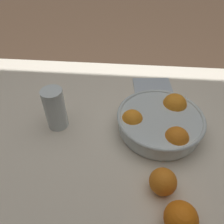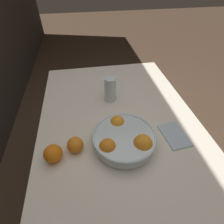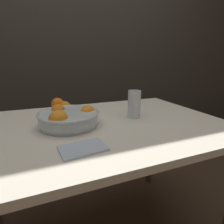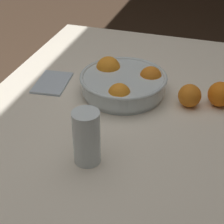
% 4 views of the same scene
% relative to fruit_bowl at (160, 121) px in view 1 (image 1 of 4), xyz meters
% --- Properties ---
extents(ground_plane, '(12.00, 12.00, 0.00)m').
position_rel_fruit_bowl_xyz_m(ground_plane, '(0.12, -0.01, -0.81)').
color(ground_plane, '#4C3828').
extents(dining_table, '(1.31, 0.83, 0.76)m').
position_rel_fruit_bowl_xyz_m(dining_table, '(0.12, -0.01, -0.13)').
color(dining_table, beige).
rests_on(dining_table, ground_plane).
extents(fruit_bowl, '(0.28, 0.28, 0.10)m').
position_rel_fruit_bowl_xyz_m(fruit_bowl, '(0.00, 0.00, 0.00)').
color(fruit_bowl, silver).
rests_on(fruit_bowl, dining_table).
extents(juice_glass, '(0.07, 0.07, 0.15)m').
position_rel_fruit_bowl_xyz_m(juice_glass, '(0.35, 0.00, 0.03)').
color(juice_glass, '#F4A314').
rests_on(juice_glass, dining_table).
extents(orange_loose_near_bowl, '(0.08, 0.08, 0.08)m').
position_rel_fruit_bowl_xyz_m(orange_loose_near_bowl, '(-0.02, 0.31, -0.00)').
color(orange_loose_near_bowl, orange).
rests_on(orange_loose_near_bowl, dining_table).
extents(orange_loose_front, '(0.07, 0.07, 0.07)m').
position_rel_fruit_bowl_xyz_m(orange_loose_front, '(0.01, 0.22, -0.00)').
color(orange_loose_front, orange).
rests_on(orange_loose_front, dining_table).
extents(napkin, '(0.17, 0.12, 0.01)m').
position_rel_fruit_bowl_xyz_m(napkin, '(0.01, -0.25, -0.04)').
color(napkin, silver).
rests_on(napkin, dining_table).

